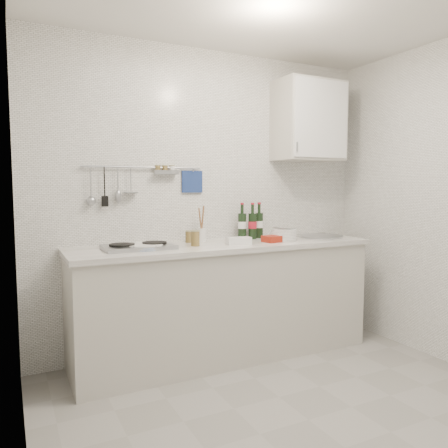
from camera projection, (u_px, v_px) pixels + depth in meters
name	position (u px, v px, depth m)	size (l,w,h in m)	color
floor	(308.00, 420.00, 2.57)	(3.00, 3.00, 0.00)	gray
back_wall	(209.00, 201.00, 3.71)	(3.00, 0.02, 2.50)	silver
wall_left	(19.00, 216.00, 1.79)	(0.02, 2.80, 2.50)	silver
counter	(225.00, 303.00, 3.52)	(2.44, 0.64, 0.96)	#B9B5AA
wall_rail	(141.00, 179.00, 3.40)	(0.98, 0.09, 0.34)	#93969B
wall_cabinet	(309.00, 121.00, 3.89)	(0.60, 0.38, 0.70)	#B9B5AA
plate_stack_hob	(143.00, 247.00, 3.15)	(0.30, 0.29, 0.04)	#44669C
plate_stack_sink	(283.00, 235.00, 3.67)	(0.27, 0.26, 0.10)	white
wine_bottles	(251.00, 221.00, 3.77)	(0.24, 0.11, 0.31)	black
butter_dish	(239.00, 241.00, 3.41)	(0.19, 0.09, 0.06)	white
strawberry_punnet	(272.00, 239.00, 3.54)	(0.12, 0.12, 0.05)	#A52912
utensil_crock	(202.00, 233.00, 3.58)	(0.07, 0.07, 0.29)	white
jar_a	(189.00, 236.00, 3.52)	(0.07, 0.07, 0.10)	brown
jar_b	(255.00, 233.00, 3.88)	(0.06, 0.06, 0.07)	brown
jar_c	(276.00, 233.00, 3.82)	(0.07, 0.07, 0.09)	brown
jar_d	(195.00, 238.00, 3.31)	(0.07, 0.07, 0.12)	brown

